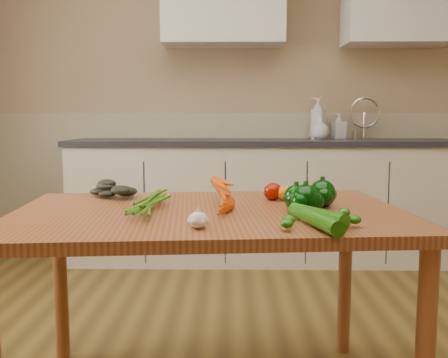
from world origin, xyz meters
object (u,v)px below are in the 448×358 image
at_px(pepper_c, 306,199).
at_px(zucchini_a, 318,216).
at_px(tomato_a, 273,191).
at_px(zucchini_b, 321,221).
at_px(garlic_bulb, 198,220).
at_px(tomato_b, 285,193).
at_px(carrot_bunch, 200,199).
at_px(leafy_greens, 114,186).
at_px(soap_bottle_c, 320,128).
at_px(table, 209,232).
at_px(tomato_c, 310,195).
at_px(soap_bottle_b, 339,126).
at_px(pepper_b, 322,194).
at_px(soap_bottle_a, 318,118).
at_px(pepper_a, 296,198).

bearing_deg(pepper_c, zucchini_a, -85.20).
height_order(tomato_a, zucchini_b, tomato_a).
bearing_deg(garlic_bulb, tomato_b, 58.61).
relative_size(carrot_bunch, tomato_b, 3.93).
bearing_deg(leafy_greens, soap_bottle_c, 57.06).
height_order(table, garlic_bulb, garlic_bulb).
xyz_separation_m(garlic_bulb, tomato_a, (0.26, 0.52, 0.01)).
xyz_separation_m(tomato_b, tomato_c, (0.09, -0.06, 0.00)).
height_order(soap_bottle_b, tomato_b, soap_bottle_b).
bearing_deg(soap_bottle_c, pepper_b, 139.41).
bearing_deg(soap_bottle_b, pepper_b, -25.54).
relative_size(tomato_a, zucchini_b, 0.35).
xyz_separation_m(soap_bottle_a, soap_bottle_b, (0.17, 0.02, -0.06)).
bearing_deg(leafy_greens, tomato_a, -3.23).
distance_m(tomato_b, zucchini_b, 0.52).
bearing_deg(carrot_bunch, tomato_c, 12.04).
height_order(pepper_a, tomato_a, pepper_a).
bearing_deg(tomato_a, table, -138.22).
relative_size(pepper_b, tomato_b, 1.52).
xyz_separation_m(table, leafy_greens, (-0.40, 0.26, 0.13)).
distance_m(garlic_bulb, tomato_b, 0.59).
distance_m(table, pepper_b, 0.44).
xyz_separation_m(tomato_a, zucchini_a, (0.10, -0.45, -0.01)).
bearing_deg(carrot_bunch, garlic_bulb, -92.46).
relative_size(table, pepper_b, 14.67).
relative_size(leafy_greens, zucchini_b, 0.91).
bearing_deg(table, tomato_a, 36.80).
bearing_deg(tomato_b, leafy_greens, 175.77).
bearing_deg(pepper_b, pepper_a, -149.90).
xyz_separation_m(pepper_b, zucchini_a, (-0.07, -0.30, -0.02)).
relative_size(carrot_bunch, pepper_c, 2.56).
relative_size(carrot_bunch, zucchini_b, 1.18).
bearing_deg(tomato_c, pepper_c, -102.47).
height_order(garlic_bulb, pepper_b, pepper_b).
xyz_separation_m(soap_bottle_a, zucchini_b, (-0.40, -2.42, -0.30)).
bearing_deg(zucchini_b, garlic_bulb, 178.38).
xyz_separation_m(pepper_a, tomato_c, (0.07, 0.14, -0.01)).
xyz_separation_m(table, carrot_bunch, (-0.03, 0.02, 0.12)).
distance_m(soap_bottle_b, leafy_greens, 2.30).
height_order(soap_bottle_c, leafy_greens, soap_bottle_c).
height_order(leafy_greens, tomato_b, leafy_greens).
xyz_separation_m(soap_bottle_b, pepper_b, (-0.49, -2.06, -0.22)).
bearing_deg(table, garlic_bulb, -98.43).
xyz_separation_m(soap_bottle_c, pepper_a, (-0.43, -2.00, -0.21)).
distance_m(leafy_greens, pepper_c, 0.80).
distance_m(soap_bottle_b, tomato_c, 2.07).
distance_m(carrot_bunch, pepper_c, 0.37).
distance_m(soap_bottle_b, tomato_a, 2.04).
distance_m(garlic_bulb, zucchini_a, 0.37).
relative_size(soap_bottle_a, garlic_bulb, 5.39).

